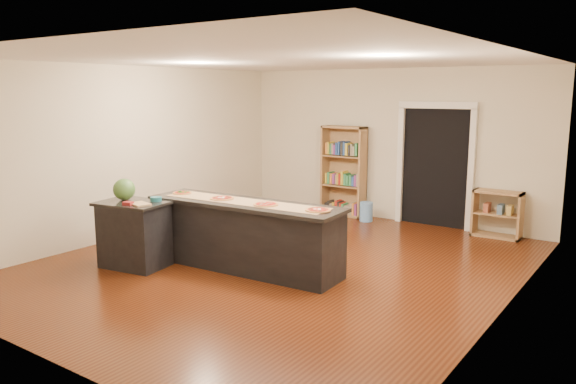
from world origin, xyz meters
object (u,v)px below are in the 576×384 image
Objects in this scene: bookshelf at (343,171)px; low_shelf at (497,214)px; side_counter at (135,234)px; waste_bin at (366,212)px; watermelon at (124,189)px; kitchen_island at (245,235)px.

bookshelf is 2.23× the size of low_shelf.
side_counter reaches higher than low_shelf.
low_shelf reaches higher than waste_bin.
low_shelf is 2.60× the size of watermelon.
side_counter is 1.18× the size of low_shelf.
bookshelf is (-0.57, 3.71, 0.40)m from kitchen_island.
kitchen_island is at bearing 27.81° from watermelon.
bookshelf is (0.73, 4.50, 0.41)m from side_counter.
side_counter is 0.63m from watermelon.
low_shelf is (2.92, -0.01, -0.48)m from bookshelf.
kitchen_island is 3.52m from waste_bin.
waste_bin is (0.62, -0.21, -0.69)m from bookshelf.
kitchen_island is at bearing -90.72° from waste_bin.
low_shelf is at bearing 49.46° from watermelon.
side_counter is 4.51m from waste_bin.
bookshelf is 5.80× the size of watermelon.
bookshelf is 4.85× the size of waste_bin.
watermelon reaches higher than waste_bin.
bookshelf reaches higher than waste_bin.
low_shelf is 2.17× the size of waste_bin.
kitchen_island reaches higher than waste_bin.
side_counter is 3.08× the size of watermelon.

